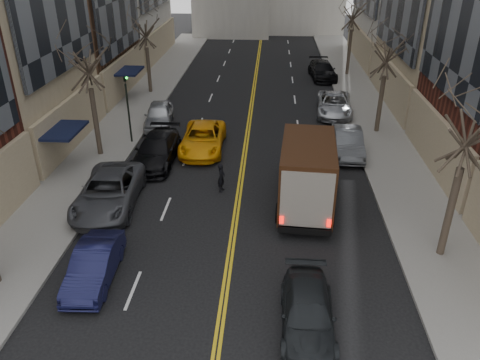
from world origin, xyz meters
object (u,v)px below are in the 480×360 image
object	(u,v)px
ups_truck	(307,173)
observer_sedan	(308,313)
pedestrian	(221,177)
taxi	(203,139)

from	to	relation	value
ups_truck	observer_sedan	size ratio (longest dim) A/B	1.48
ups_truck	pedestrian	xyz separation A→B (m)	(-4.29, 1.23, -1.01)
pedestrian	ups_truck	bearing A→B (deg)	-96.10
observer_sedan	pedestrian	world-z (taller)	pedestrian
ups_truck	taxi	bearing A→B (deg)	136.68
ups_truck	observer_sedan	xyz separation A→B (m)	(-0.39, -8.30, -1.15)
ups_truck	pedestrian	distance (m)	4.58
observer_sedan	pedestrian	bearing A→B (deg)	112.91
observer_sedan	pedestrian	xyz separation A→B (m)	(-3.90, 9.53, 0.13)
pedestrian	taxi	bearing A→B (deg)	27.98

